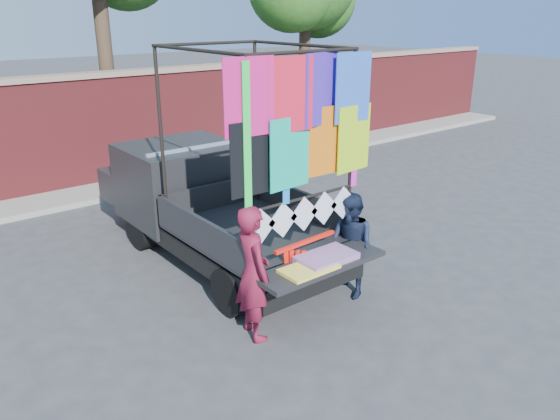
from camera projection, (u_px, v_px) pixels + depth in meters
ground at (281, 301)px, 7.81m from camera, size 90.00×90.00×0.00m
brick_wall at (91, 130)px, 12.50m from camera, size 30.00×0.45×2.61m
curb at (109, 190)px, 12.42m from camera, size 30.00×1.20×0.12m
pickup_truck at (198, 200)px, 9.26m from camera, size 2.20×5.53×3.48m
woman at (253, 273)px, 6.70m from camera, size 0.53×0.71×1.75m
man at (350, 246)px, 7.74m from camera, size 0.68×0.82×1.53m
streamer_bundle at (299, 259)px, 7.13m from camera, size 1.05×0.11×0.72m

